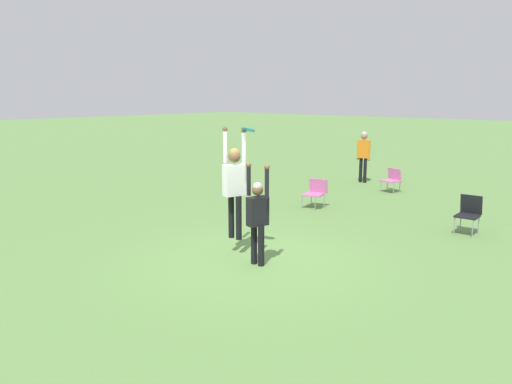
{
  "coord_description": "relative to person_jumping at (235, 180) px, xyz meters",
  "views": [
    {
      "loc": [
        6.19,
        -7.01,
        3.19
      ],
      "look_at": [
        -0.13,
        0.26,
        1.3
      ],
      "focal_mm": 35.0,
      "sensor_mm": 36.0,
      "label": 1
    }
  ],
  "objects": [
    {
      "name": "camping_chair_2",
      "position": [
        3.07,
        4.62,
        -0.98
      ],
      "size": [
        0.5,
        0.54,
        0.9
      ],
      "rotation": [
        0.0,
        0.0,
        3.18
      ],
      "color": "gray",
      "rests_on": "ground_plane"
    },
    {
      "name": "person_jumping",
      "position": [
        0.0,
        0.0,
        0.0
      ],
      "size": [
        0.61,
        0.5,
        2.24
      ],
      "rotation": [
        0.0,
        0.0,
        1.3
      ],
      "color": "black",
      "rests_on": "ground_plane"
    },
    {
      "name": "camping_chair_1",
      "position": [
        -1.17,
        4.57,
        -1.04
      ],
      "size": [
        0.66,
        0.7,
        0.82
      ],
      "rotation": [
        0.0,
        0.0,
        3.44
      ],
      "color": "gray",
      "rests_on": "ground_plane"
    },
    {
      "name": "person_defending",
      "position": [
        0.79,
        -0.22,
        -0.5
      ],
      "size": [
        0.55,
        0.44,
        1.95
      ],
      "rotation": [
        0.0,
        0.0,
        -1.84
      ],
      "color": "black",
      "rests_on": "ground_plane"
    },
    {
      "name": "person_spectator_near",
      "position": [
        -2.22,
        9.17,
        -0.37
      ],
      "size": [
        0.55,
        0.3,
        1.87
      ],
      "rotation": [
        0.0,
        0.0,
        0.27
      ],
      "color": "black",
      "rests_on": "ground_plane"
    },
    {
      "name": "frisbee",
      "position": [
        0.4,
        -0.04,
        1.02
      ],
      "size": [
        0.27,
        0.26,
        0.11
      ],
      "color": "#2D9EDB"
    },
    {
      "name": "ground_plane",
      "position": [
        0.53,
        -0.07,
        -1.52
      ],
      "size": [
        120.0,
        120.0,
        0.0
      ],
      "primitive_type": "plane",
      "color": "#608C47"
    },
    {
      "name": "camping_chair_0",
      "position": [
        -0.57,
        8.18,
        -1.06
      ],
      "size": [
        0.68,
        0.72,
        0.78
      ],
      "rotation": [
        0.0,
        0.0,
        2.83
      ],
      "color": "gray",
      "rests_on": "ground_plane"
    }
  ]
}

